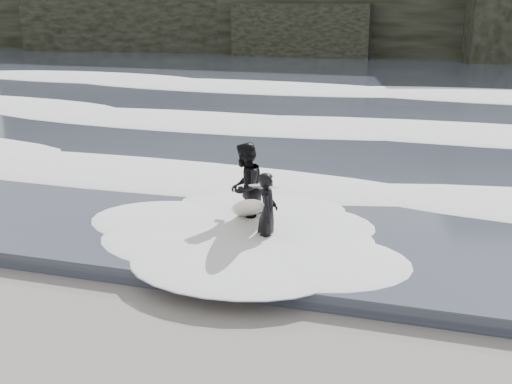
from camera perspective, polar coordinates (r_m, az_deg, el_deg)
sea at (r=34.92m, az=12.46°, el=9.43°), size 90.00×52.00×0.30m
foam_near at (r=15.36m, az=6.05°, el=1.30°), size 60.00×3.20×0.20m
foam_mid at (r=22.10m, az=9.57°, el=6.06°), size 60.00×4.00×0.24m
foam_far at (r=30.93m, az=11.84°, el=9.09°), size 60.00×4.80×0.30m
surfer_left at (r=11.72m, az=0.40°, el=-1.73°), size 1.32×2.20×1.52m
surfer_right at (r=12.60m, az=-0.83°, el=0.34°), size 1.09×1.88×1.83m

